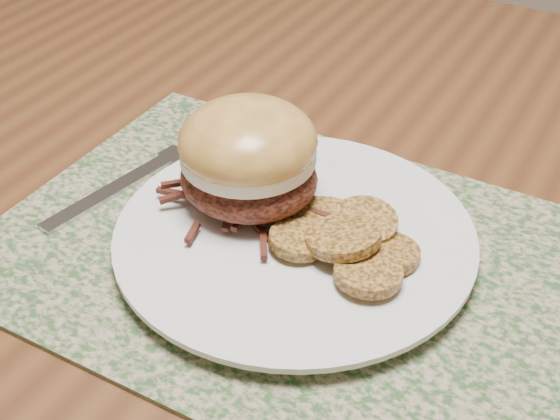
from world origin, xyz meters
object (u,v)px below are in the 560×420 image
object	(u,v)px
pork_sandwich	(248,157)
fork	(134,178)
dining_table	(263,217)
dinner_plate	(295,239)

from	to	relation	value
pork_sandwich	fork	bearing A→B (deg)	-158.88
dining_table	dinner_plate	xyz separation A→B (m)	(0.10, -0.11, 0.09)
dinner_plate	pork_sandwich	xyz separation A→B (m)	(-0.05, 0.02, 0.05)
dinner_plate	fork	distance (m)	0.16
pork_sandwich	dinner_plate	bearing A→B (deg)	-0.37
pork_sandwich	fork	distance (m)	0.13
dining_table	dinner_plate	distance (m)	0.17
dining_table	dinner_plate	bearing A→B (deg)	-49.63
dining_table	pork_sandwich	xyz separation A→B (m)	(0.05, -0.10, 0.14)
fork	dinner_plate	bearing A→B (deg)	6.80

